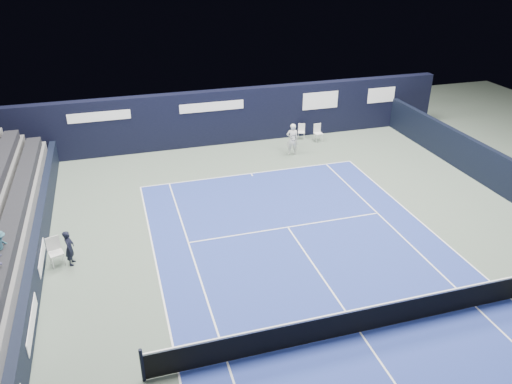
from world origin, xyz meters
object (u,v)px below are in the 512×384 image
line_judge_chair (55,249)px  tennis_net (362,319)px  folding_chair_back_b (318,131)px  tennis_player (292,139)px  folding_chair_back_a (301,130)px

line_judge_chair → tennis_net: size_ratio=0.08×
folding_chair_back_b → tennis_net: bearing=-112.6°
folding_chair_back_b → line_judge_chair: bearing=-152.0°
tennis_net → tennis_player: bearing=78.2°
folding_chair_back_b → tennis_net: 16.02m
folding_chair_back_a → line_judge_chair: (-13.16, -9.43, 0.10)m
tennis_net → tennis_player: tennis_player is taller
line_judge_chair → tennis_net: (8.92, -6.39, -0.11)m
tennis_player → folding_chair_back_b: bearing=35.1°
folding_chair_back_b → tennis_net: size_ratio=0.08×
folding_chair_back_b → tennis_player: bearing=-149.2°
folding_chair_back_a → tennis_player: size_ratio=0.51×
folding_chair_back_a → tennis_net: size_ratio=0.07×
folding_chair_back_a → line_judge_chair: 16.19m
line_judge_chair → tennis_net: 10.97m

